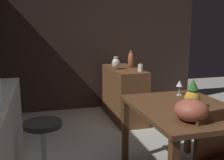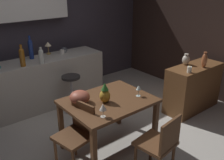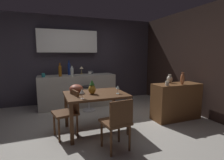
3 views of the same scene
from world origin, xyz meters
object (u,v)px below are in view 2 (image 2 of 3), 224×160
Objects in this scene: bar_stool at (72,92)px; vase_ceramic_ivory at (186,60)px; wine_glass_right at (103,107)px; counter_lamp at (48,45)px; wine_bottle_clear at (41,56)px; cup_slate at (64,50)px; vase_copper at (204,60)px; cup_white at (62,52)px; dining_table at (108,106)px; fruit_bowl at (80,97)px; wine_bottle_amber at (22,56)px; chair_near_window at (77,133)px; wine_bottle_cobalt at (31,48)px; pillar_candle_tall at (189,70)px; chair_by_doorway at (160,143)px; pineapple_centerpiece at (105,94)px; wine_glass_left at (139,88)px; sideboard_cabinet at (193,88)px.

bar_stool is 2.08m from vase_ceramic_ivory.
counter_lamp is (0.44, 2.27, 0.21)m from wine_glass_right.
wine_bottle_clear is at bearing 144.90° from vase_ceramic_ivory.
vase_ceramic_ivory reaches higher than cup_slate.
vase_copper is (1.79, -2.14, -0.13)m from counter_lamp.
wine_bottle_clear is 2.55× the size of cup_white.
fruit_bowl reaches higher than dining_table.
chair_near_window is at bearing -90.08° from wine_bottle_amber.
wine_glass_right is at bearing -136.02° from dining_table.
chair_near_window is at bearing -117.77° from bar_stool.
dining_table is 1.70m from wine_bottle_amber.
wine_bottle_cobalt is at bearing 97.44° from dining_table.
cup_slate is at bearing 66.65° from fruit_bowl.
vase_copper is at bearing -53.78° from cup_slate.
wine_bottle_amber reaches higher than fruit_bowl.
counter_lamp is 2.56m from pillar_candle_tall.
chair_by_doorway is 3.55× the size of counter_lamp.
fruit_bowl is 2.14m from vase_ceramic_ivory.
counter_lamp is (0.36, 0.08, -0.02)m from wine_bottle_cobalt.
vase_ceramic_ivory reaches higher than cup_white.
wine_bottle_clear is at bearing 84.91° from fruit_bowl.
chair_by_doorway is 2.31× the size of wine_bottle_amber.
pineapple_centerpiece is at bearing 175.68° from vase_copper.
cup_white is at bearing 91.86° from wine_glass_left.
bar_stool is 2.86× the size of counter_lamp.
cup_slate is at bearing 29.82° from wine_bottle_clear.
dining_table is 1.28m from bar_stool.
wine_bottle_cobalt reaches higher than cup_slate.
vase_copper is (2.25, -0.33, 0.12)m from fruit_bowl.
vase_ceramic_ivory is at bearing 3.60° from chair_near_window.
counter_lamp reaches higher than pillar_candle_tall.
wine_bottle_amber is 2.74m from vase_ceramic_ivory.
wine_glass_left is (-1.49, -0.12, 0.45)m from sideboard_cabinet.
chair_by_doorway is 1.98m from vase_ceramic_ivory.
wine_bottle_clear is at bearing 109.69° from wine_glass_left.
wine_glass_left reaches higher than sideboard_cabinet.
fruit_bowl is 0.96× the size of vase_copper.
chair_near_window is 2.37m from vase_ceramic_ivory.
chair_near_window is 1.02× the size of chair_by_doorway.
chair_by_doorway is at bearing -82.54° from wine_bottle_cobalt.
chair_by_doorway is 2.06m from bar_stool.
cup_white is at bearing 79.87° from dining_table.
wine_bottle_clear is 2.15× the size of pillar_candle_tall.
sideboard_cabinet is at bearing -48.78° from counter_lamp.
counter_lamp is (0.64, 2.00, 0.60)m from chair_near_window.
wine_bottle_cobalt is (-2.13, 1.93, 0.68)m from sideboard_cabinet.
wine_glass_left is (0.91, -0.13, 0.39)m from chair_near_window.
wine_bottle_cobalt reaches higher than fruit_bowl.
wine_bottle_clear is (0.30, -0.04, -0.03)m from wine_bottle_amber.
wine_glass_left is (0.23, -1.40, 0.50)m from bar_stool.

